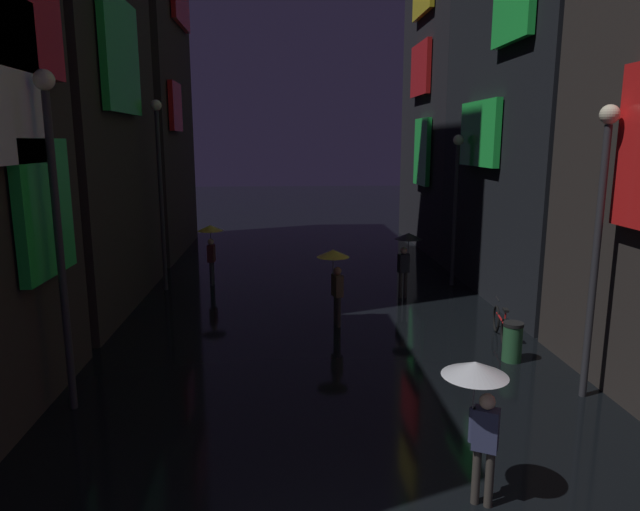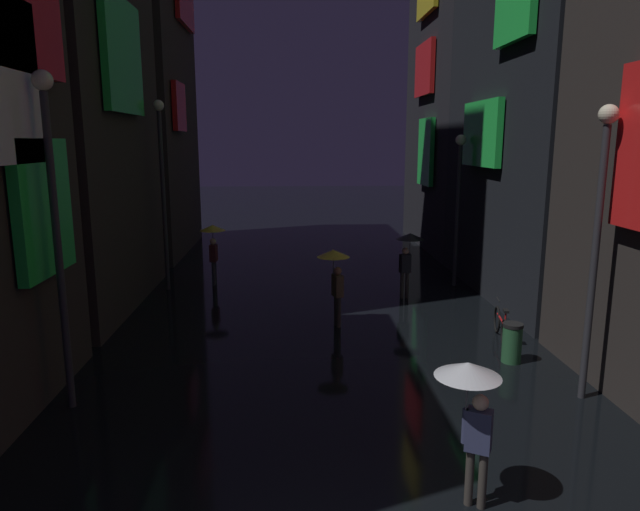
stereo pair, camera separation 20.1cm
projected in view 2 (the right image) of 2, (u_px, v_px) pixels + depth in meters
building_left_far at (135, 60)px, 24.89m from camera, size 4.25×7.60×17.00m
building_right_far at (471, 37)px, 25.84m from camera, size 4.25×8.46×19.33m
pedestrian_foreground_right_black at (408, 247)px, 18.30m from camera, size 0.90×0.90×2.12m
pedestrian_near_crossing_clear at (471, 394)px, 7.68m from camera, size 0.90×0.90×2.12m
pedestrian_far_right_yellow at (213, 238)px, 20.05m from camera, size 0.90×0.90×2.12m
pedestrian_midstreet_left_yellow at (335, 266)px, 15.51m from camera, size 0.90×0.90×2.12m
bicycle_parked_at_storefront at (501, 325)px, 14.60m from camera, size 0.39×1.80×0.96m
streetlamp_right_far at (458, 192)px, 19.52m from camera, size 0.36×0.36×5.23m
streetlamp_left_far at (162, 176)px, 18.88m from camera, size 0.36×0.36×6.33m
streetlamp_left_near at (54, 208)px, 10.22m from camera, size 0.36×0.36×6.23m
streetlamp_right_near at (598, 222)px, 10.67m from camera, size 0.36×0.36×5.68m
trash_bin at (512, 343)px, 13.10m from camera, size 0.46×0.46×0.93m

